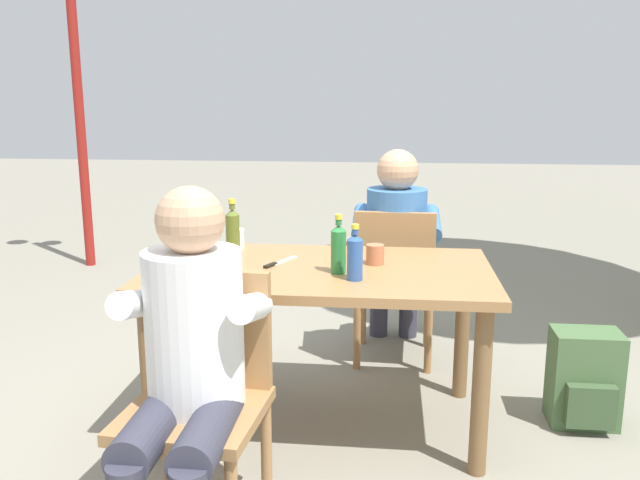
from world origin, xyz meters
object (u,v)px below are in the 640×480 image
chair_far_right (394,278)px  chair_near_left (202,387)px  bottle_olive (233,232)px  backpack_by_near_side (584,380)px  bottle_green (338,248)px  cup_terracotta (375,254)px  person_in_plaid_shirt (188,353)px  table_knife (278,263)px  dining_table (320,289)px  cup_white (236,238)px  lamp_post (74,44)px  bottle_blue (355,256)px  person_in_white_shirt (396,243)px

chair_far_right → chair_near_left: (-0.65, -1.45, 0.00)m
bottle_olive → backpack_by_near_side: 1.72m
chair_far_right → bottle_green: (-0.24, -0.81, 0.35)m
chair_far_right → cup_terracotta: (-0.09, -0.65, 0.28)m
chair_near_left → person_in_plaid_shirt: bearing=-93.8°
cup_terracotta → table_knife: bearing=-175.3°
dining_table → table_knife: 0.22m
cup_white → lamp_post: size_ratio=0.04×
person_in_plaid_shirt → bottle_olive: size_ratio=4.42×
bottle_olive → cup_white: (-0.03, 0.17, -0.07)m
chair_far_right → table_knife: 0.89m
person_in_plaid_shirt → bottle_green: 0.88m
chair_near_left → person_in_plaid_shirt: 0.20m
person_in_plaid_shirt → bottle_blue: 0.83m
person_in_white_shirt → cup_terracotta: person_in_white_shirt is taller
bottle_blue → lamp_post: bearing=131.2°
chair_far_right → chair_near_left: size_ratio=1.00×
person_in_plaid_shirt → cup_terracotta: bearing=58.1°
bottle_blue → cup_terracotta: size_ratio=2.59×
cup_white → table_knife: bearing=-48.3°
person_in_white_shirt → person_in_plaid_shirt: same height
bottle_green → lamp_post: size_ratio=0.10×
dining_table → person_in_plaid_shirt: (-0.33, -0.83, 0.02)m
bottle_green → cup_terracotta: bottle_green is taller
lamp_post → table_knife: bearing=-50.7°
chair_far_right → person_in_white_shirt: size_ratio=0.74×
chair_near_left → backpack_by_near_side: (1.50, 0.84, -0.28)m
chair_far_right → lamp_post: bearing=144.1°
bottle_blue → table_knife: size_ratio=1.00×
table_knife → bottle_olive: bearing=152.9°
person_in_white_shirt → chair_near_left: bearing=-112.8°
chair_far_right → cup_terracotta: size_ratio=9.92×
bottle_blue → bottle_green: (-0.07, 0.10, 0.01)m
bottle_olive → chair_near_left: bearing=-83.9°
chair_near_left → person_in_white_shirt: 1.70m
table_knife → backpack_by_near_side: 1.47m
bottle_green → cup_terracotta: 0.23m
backpack_by_near_side → person_in_plaid_shirt: bearing=-147.9°
dining_table → chair_near_left: size_ratio=1.69×
person_in_plaid_shirt → bottle_green: (0.42, 0.75, 0.18)m
chair_far_right → table_knife: size_ratio=3.83×
dining_table → cup_terracotta: (0.23, 0.08, 0.14)m
dining_table → table_knife: size_ratio=6.49×
person_in_plaid_shirt → chair_near_left: bearing=86.2°
chair_far_right → bottle_green: size_ratio=3.51×
table_knife → lamp_post: lamp_post is taller
bottle_green → bottle_blue: bearing=-53.6°
bottle_olive → cup_terracotta: bottle_olive is taller
dining_table → bottle_olive: 0.50m
person_in_white_shirt → lamp_post: (-2.64, 1.80, 1.21)m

